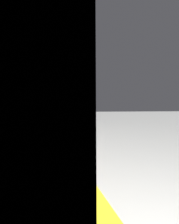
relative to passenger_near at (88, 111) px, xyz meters
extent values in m
cube|color=yellow|center=(-2.49, -4.84, -1.04)|extent=(0.36, 80.00, 0.01)
cube|color=slate|center=(-2.85, -4.84, -1.04)|extent=(0.68, 80.00, 0.01)
cylinder|color=black|center=(-0.10, 0.00, -0.61)|extent=(0.15, 0.15, 0.87)
cylinder|color=black|center=(0.09, 0.04, -0.61)|extent=(0.15, 0.15, 0.87)
cube|color=orange|center=(0.00, 0.02, 0.14)|extent=(0.39, 0.29, 0.62)
cylinder|color=orange|center=(-0.23, -0.03, 0.09)|extent=(0.09, 0.09, 0.58)
cylinder|color=orange|center=(0.22, 0.08, 0.09)|extent=(0.09, 0.09, 0.58)
sphere|color=#A37556|center=(0.00, 0.02, 0.59)|extent=(0.23, 0.23, 0.23)
sphere|color=black|center=(0.00, 0.02, 0.61)|extent=(0.21, 0.21, 0.21)
cube|color=brown|center=(0.03, -0.13, 0.16)|extent=(0.30, 0.21, 0.42)
cube|color=#596038|center=(0.32, -0.11, -0.71)|extent=(0.43, 0.34, 0.55)
cube|color=#596038|center=(0.27, 0.00, -0.78)|extent=(0.30, 0.13, 0.30)
cylinder|color=black|center=(0.21, -0.23, -1.02)|extent=(0.04, 0.06, 0.06)
cylinder|color=black|center=(0.47, -0.12, -1.02)|extent=(0.04, 0.06, 0.06)
camera|label=1|loc=(-3.23, -15.41, 0.31)|focal=35.42mm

